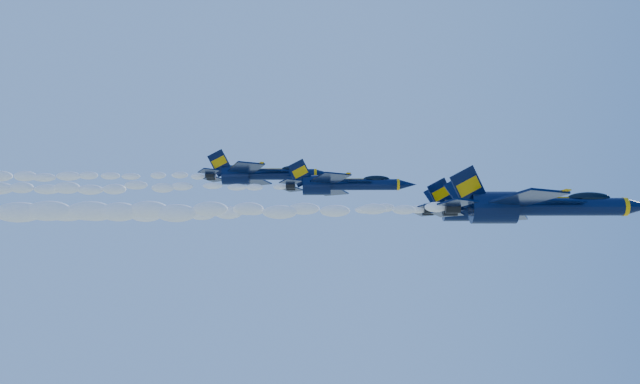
{
  "coord_description": "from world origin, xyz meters",
  "views": [
    {
      "loc": [
        -4.1,
        -74.17,
        137.33
      ],
      "look_at": [
        -4.8,
        -0.48,
        152.82
      ],
      "focal_mm": 40.0,
      "sensor_mm": 36.0,
      "label": 1
    }
  ],
  "objects_px": {
    "jet_second": "(491,208)",
    "jet_third": "(343,184)",
    "jet_fourth": "(261,174)",
    "jet_lead": "(535,206)"
  },
  "relations": [
    {
      "from": "jet_lead",
      "to": "jet_second",
      "type": "relative_size",
      "value": 1.14
    },
    {
      "from": "jet_second",
      "to": "jet_third",
      "type": "distance_m",
      "value": 18.1
    },
    {
      "from": "jet_third",
      "to": "jet_fourth",
      "type": "bearing_deg",
      "value": 151.2
    },
    {
      "from": "jet_third",
      "to": "jet_fourth",
      "type": "height_order",
      "value": "jet_fourth"
    },
    {
      "from": "jet_lead",
      "to": "jet_fourth",
      "type": "relative_size",
      "value": 1.14
    },
    {
      "from": "jet_second",
      "to": "jet_fourth",
      "type": "relative_size",
      "value": 1.0
    },
    {
      "from": "jet_lead",
      "to": "jet_second",
      "type": "height_order",
      "value": "jet_second"
    },
    {
      "from": "jet_second",
      "to": "jet_third",
      "type": "xyz_separation_m",
      "value": [
        -14.62,
        9.63,
        4.61
      ]
    },
    {
      "from": "jet_second",
      "to": "jet_lead",
      "type": "bearing_deg",
      "value": -83.1
    },
    {
      "from": "jet_second",
      "to": "jet_fourth",
      "type": "distance_m",
      "value": 29.61
    }
  ]
}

